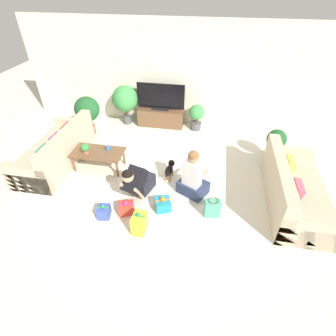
{
  "coord_description": "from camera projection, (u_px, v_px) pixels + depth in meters",
  "views": [
    {
      "loc": [
        0.83,
        -3.99,
        3.42
      ],
      "look_at": [
        0.12,
        -0.13,
        0.45
      ],
      "focal_mm": 28.0,
      "sensor_mm": 36.0,
      "label": 1
    }
  ],
  "objects": [
    {
      "name": "ground_plane",
      "position": [
        163.0,
        181.0,
        5.31
      ],
      "size": [
        16.0,
        16.0,
        0.0
      ],
      "primitive_type": "plane",
      "color": "beige"
    },
    {
      "name": "wall_back",
      "position": [
        183.0,
        75.0,
        6.59
      ],
      "size": [
        8.4,
        0.06,
        2.6
      ],
      "color": "beige",
      "rests_on": "ground_plane"
    },
    {
      "name": "sofa_left",
      "position": [
        57.0,
        152.0,
        5.65
      ],
      "size": [
        0.92,
        2.06,
        0.83
      ],
      "rotation": [
        0.0,
        0.0,
        -1.57
      ],
      "color": "#C6B293",
      "rests_on": "ground_plane"
    },
    {
      "name": "sofa_right",
      "position": [
        293.0,
        190.0,
        4.66
      ],
      "size": [
        0.92,
        2.06,
        0.83
      ],
      "rotation": [
        0.0,
        0.0,
        1.57
      ],
      "color": "#C6B293",
      "rests_on": "ground_plane"
    },
    {
      "name": "coffee_table",
      "position": [
        98.0,
        153.0,
        5.46
      ],
      "size": [
        1.07,
        0.56,
        0.41
      ],
      "color": "brown",
      "rests_on": "ground_plane"
    },
    {
      "name": "tv_console",
      "position": [
        161.0,
        117.0,
        7.09
      ],
      "size": [
        1.21,
        0.41,
        0.47
      ],
      "color": "brown",
      "rests_on": "ground_plane"
    },
    {
      "name": "tv",
      "position": [
        161.0,
        98.0,
        6.77
      ],
      "size": [
        1.24,
        0.2,
        0.69
      ],
      "color": "black",
      "rests_on": "tv_console"
    },
    {
      "name": "potted_plant_back_right",
      "position": [
        196.0,
        115.0,
        6.81
      ],
      "size": [
        0.39,
        0.39,
        0.68
      ],
      "color": "#4C4C51",
      "rests_on": "ground_plane"
    },
    {
      "name": "potted_plant_back_left",
      "position": [
        125.0,
        99.0,
        6.92
      ],
      "size": [
        0.67,
        0.67,
        1.05
      ],
      "color": "#4C4C51",
      "rests_on": "ground_plane"
    },
    {
      "name": "potted_plant_corner_left",
      "position": [
        87.0,
        110.0,
        6.49
      ],
      "size": [
        0.61,
        0.61,
        0.98
      ],
      "color": "#A36042",
      "rests_on": "ground_plane"
    },
    {
      "name": "potted_plant_corner_right",
      "position": [
        275.0,
        143.0,
        5.68
      ],
      "size": [
        0.42,
        0.42,
        0.73
      ],
      "color": "#336B84",
      "rests_on": "ground_plane"
    },
    {
      "name": "person_kneeling",
      "position": [
        137.0,
        181.0,
        4.76
      ],
      "size": [
        0.52,
        0.81,
        0.79
      ],
      "rotation": [
        0.0,
        0.0,
        -0.29
      ],
      "color": "#23232D",
      "rests_on": "ground_plane"
    },
    {
      "name": "person_sitting",
      "position": [
        193.0,
        178.0,
        4.82
      ],
      "size": [
        0.65,
        0.61,
        0.97
      ],
      "rotation": [
        0.0,
        0.0,
        2.66
      ],
      "color": "#283351",
      "rests_on": "ground_plane"
    },
    {
      "name": "dog",
      "position": [
        170.0,
        169.0,
        5.31
      ],
      "size": [
        0.17,
        0.51,
        0.31
      ],
      "rotation": [
        0.0,
        0.0,
        3.06
      ],
      "color": "black",
      "rests_on": "ground_plane"
    },
    {
      "name": "gift_box_a",
      "position": [
        104.0,
        212.0,
        4.49
      ],
      "size": [
        0.23,
        0.25,
        0.27
      ],
      "rotation": [
        0.0,
        0.0,
        0.15
      ],
      "color": "#3D51BC",
      "rests_on": "ground_plane"
    },
    {
      "name": "gift_box_b",
      "position": [
        139.0,
        223.0,
        4.21
      ],
      "size": [
        0.22,
        0.3,
        0.4
      ],
      "rotation": [
        0.0,
        0.0,
        -0.08
      ],
      "color": "yellow",
      "rests_on": "ground_plane"
    },
    {
      "name": "gift_box_c",
      "position": [
        163.0,
        204.0,
        4.65
      ],
      "size": [
        0.35,
        0.35,
        0.27
      ],
      "rotation": [
        0.0,
        0.0,
        0.38
      ],
      "color": "teal",
      "rests_on": "ground_plane"
    },
    {
      "name": "gift_box_d",
      "position": [
        126.0,
        208.0,
        4.58
      ],
      "size": [
        0.33,
        0.3,
        0.25
      ],
      "rotation": [
        0.0,
        0.0,
        0.38
      ],
      "color": "red",
      "rests_on": "ground_plane"
    },
    {
      "name": "gift_bag_a",
      "position": [
        212.0,
        208.0,
        4.48
      ],
      "size": [
        0.28,
        0.19,
        0.36
      ],
      "rotation": [
        0.0,
        0.0,
        0.15
      ],
      "color": "#4CA384",
      "rests_on": "ground_plane"
    },
    {
      "name": "mug",
      "position": [
        108.0,
        148.0,
        5.46
      ],
      "size": [
        0.12,
        0.08,
        0.09
      ],
      "color": "#386BAD",
      "rests_on": "coffee_table"
    },
    {
      "name": "tabletop_plant",
      "position": [
        85.0,
        148.0,
        5.32
      ],
      "size": [
        0.17,
        0.17,
        0.22
      ],
      "color": "#A36042",
      "rests_on": "coffee_table"
    }
  ]
}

